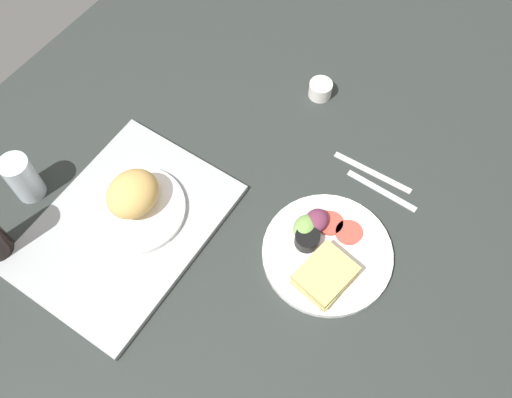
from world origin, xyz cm
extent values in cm
cube|color=#282D2B|center=(0.00, 0.00, -1.50)|extent=(190.00, 150.00, 3.00)
cube|color=#9EA0A3|center=(-18.25, 23.00, 0.80)|extent=(45.80, 34.10, 1.60)
cylinder|color=white|center=(-13.87, 23.00, 2.30)|extent=(20.86, 20.86, 1.40)
ellipsoid|color=tan|center=(-12.97, 23.80, 7.03)|extent=(11.82, 10.20, 8.06)
cylinder|color=white|center=(1.37, -15.53, 0.80)|extent=(27.18, 27.18, 1.60)
cube|color=#DBB266|center=(-4.07, -17.98, 2.30)|extent=(12.17, 10.48, 1.40)
cube|color=#B2C66B|center=(-4.07, -17.98, 3.50)|extent=(11.88, 10.10, 1.00)
cube|color=#DBB266|center=(-4.07, -17.98, 4.70)|extent=(12.31, 10.66, 1.40)
cylinder|color=#D14738|center=(7.49, -16.89, 2.00)|extent=(5.60, 5.60, 0.80)
cylinder|color=#D14738|center=(7.08, -12.54, 2.00)|extent=(5.60, 5.60, 0.80)
cylinder|color=black|center=(0.69, -10.77, 3.10)|extent=(5.20, 5.20, 3.00)
cylinder|color=#EFEACC|center=(0.69, -10.77, 4.20)|extent=(4.26, 4.26, 0.60)
ellipsoid|color=#729E4C|center=(2.73, -9.01, 3.40)|extent=(6.00, 4.80, 3.60)
ellipsoid|color=#6B2D47|center=(5.18, -10.09, 3.40)|extent=(6.00, 4.80, 3.60)
cylinder|color=silver|center=(-23.11, 46.17, 5.86)|extent=(6.36, 6.36, 11.72)
cylinder|color=silver|center=(36.62, 8.11, 2.00)|extent=(5.60, 5.60, 4.00)
cube|color=#B7B7BC|center=(21.37, -17.53, 0.25)|extent=(1.42, 17.00, 0.50)
cube|color=#B7B7BC|center=(24.37, -13.53, 0.25)|extent=(2.42, 19.05, 0.50)
camera|label=1|loc=(-43.89, -29.00, 107.74)|focal=38.96mm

